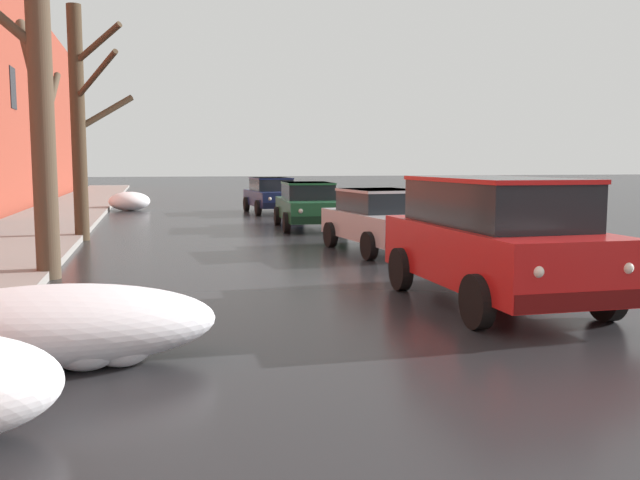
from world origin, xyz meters
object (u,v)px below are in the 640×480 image
suv_red_approaching_near_lane (493,236)px  sedan_green_parked_kerbside_mid (308,204)px  bare_tree_second_along_sidewalk (39,114)px  sedan_silver_parked_kerbside_close (383,219)px  sedan_darkblue_parked_far_down_block (272,194)px  bare_tree_mid_block (81,115)px

suv_red_approaching_near_lane → sedan_green_parked_kerbside_mid: suv_red_approaching_near_lane is taller
bare_tree_second_along_sidewalk → sedan_silver_parked_kerbside_close: bare_tree_second_along_sidewalk is taller
suv_red_approaching_near_lane → sedan_darkblue_parked_far_down_block: 18.62m
bare_tree_mid_block → suv_red_approaching_near_lane: (6.45, -9.96, -2.25)m
bare_tree_mid_block → suv_red_approaching_near_lane: size_ratio=1.38×
bare_tree_mid_block → sedan_green_parked_kerbside_mid: bare_tree_mid_block is taller
sedan_green_parked_kerbside_mid → bare_tree_second_along_sidewalk: bearing=-129.5°
bare_tree_mid_block → sedan_green_parked_kerbside_mid: 7.16m
sedan_green_parked_kerbside_mid → sedan_darkblue_parked_far_down_block: size_ratio=1.00×
bare_tree_second_along_sidewalk → suv_red_approaching_near_lane: 7.89m
sedan_darkblue_parked_far_down_block → bare_tree_second_along_sidewalk: bearing=-114.1°
suv_red_approaching_near_lane → sedan_silver_parked_kerbside_close: bearing=86.1°
bare_tree_mid_block → sedan_darkblue_parked_far_down_block: size_ratio=1.43×
bare_tree_mid_block → sedan_green_parked_kerbside_mid: bearing=16.6°
bare_tree_second_along_sidewalk → bare_tree_mid_block: size_ratio=0.89×
bare_tree_second_along_sidewalk → sedan_silver_parked_kerbside_close: 7.60m
bare_tree_mid_block → sedan_green_parked_kerbside_mid: size_ratio=1.43×
suv_red_approaching_near_lane → sedan_silver_parked_kerbside_close: size_ratio=1.09×
sedan_silver_parked_kerbside_close → sedan_green_parked_kerbside_mid: (-0.42, 5.87, 0.00)m
sedan_silver_parked_kerbside_close → sedan_green_parked_kerbside_mid: bearing=94.1°
sedan_silver_parked_kerbside_close → bare_tree_mid_block: bearing=150.1°
sedan_green_parked_kerbside_mid → sedan_darkblue_parked_far_down_block: same height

